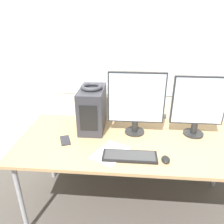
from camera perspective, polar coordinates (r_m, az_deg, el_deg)
The scene contains 10 objects.
wall_back at distance 2.24m, azimuth 6.30°, elevation 13.30°, with size 8.00×0.07×2.70m.
desk at distance 1.94m, azimuth 5.75°, elevation -8.50°, with size 2.00×0.88×0.78m.
pc_tower at distance 2.03m, azimuth -5.13°, elevation 0.85°, with size 0.22×0.40×0.39m.
headphones at distance 1.95m, azimuth -5.36°, elevation 6.57°, with size 0.20×0.20×0.04m.
monitor_main at distance 1.90m, azimuth 6.32°, elevation 2.73°, with size 0.49×0.18×0.57m.
monitor_right_near at distance 2.00m, azimuth 21.63°, elevation 1.78°, with size 0.45×0.18×0.54m.
keyboard at distance 1.70m, azimuth 4.65°, elevation -11.42°, with size 0.42×0.15×0.02m.
mouse at distance 1.70m, azimuth 13.83°, elevation -11.94°, with size 0.06×0.09×0.03m.
cell_phone at distance 1.93m, azimuth -12.14°, elevation -7.27°, with size 0.13×0.17×0.01m.
paper_sheet_left at distance 1.75m, azimuth -0.39°, elevation -10.57°, with size 0.32×0.36×0.00m.
Camera 1 is at (-0.06, -1.19, 1.79)m, focal length 35.00 mm.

